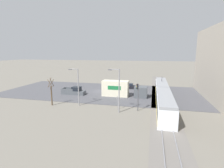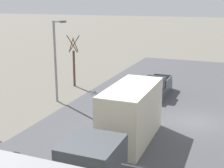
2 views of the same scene
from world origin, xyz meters
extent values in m
plane|color=slate|center=(0.00, 0.00, 0.00)|extent=(320.00, 320.00, 0.00)
cube|color=#4C4C51|center=(0.00, 0.00, 0.04)|extent=(21.89, 49.96, 0.08)
cube|color=slate|center=(0.00, 15.15, 0.04)|extent=(63.95, 4.40, 0.08)
cube|color=gray|center=(0.00, 14.43, 0.15)|extent=(62.67, 0.10, 0.14)
cube|color=gray|center=(0.00, 15.87, 0.15)|extent=(62.67, 0.10, 0.14)
cube|color=white|center=(-0.10, 15.15, 1.49)|extent=(13.32, 2.58, 2.82)
cube|color=black|center=(-0.10, 15.15, 1.82)|extent=(12.93, 2.61, 0.94)
cube|color=gold|center=(-0.10, 15.15, 0.62)|extent=(13.19, 2.62, 0.27)
cube|color=gray|center=(-0.10, 15.15, 3.10)|extent=(13.32, 2.37, 0.40)
cube|color=white|center=(13.58, 15.15, 1.49)|extent=(13.32, 2.58, 2.82)
cube|color=black|center=(13.58, 15.15, 1.82)|extent=(12.93, 2.61, 0.94)
cube|color=gold|center=(13.58, 15.15, 0.62)|extent=(13.19, 2.62, 0.27)
cube|color=gray|center=(13.58, 15.15, 3.10)|extent=(13.32, 2.37, 0.40)
cylinder|color=#2D2D33|center=(-0.55, 15.15, 3.85)|extent=(0.66, 0.07, 1.15)
cylinder|color=#2D2D33|center=(0.35, 15.15, 3.85)|extent=(0.66, 0.07, 1.15)
cube|color=#2D2D33|center=(-0.10, 15.15, 4.40)|extent=(1.10, 0.08, 0.06)
cube|color=#4C5156|center=(3.58, 10.50, 1.29)|extent=(2.56, 2.84, 2.42)
cube|color=beige|center=(3.58, 4.64, 1.86)|extent=(2.56, 6.04, 3.56)
cube|color=#196B38|center=(4.87, 4.64, 2.22)|extent=(0.02, 3.02, 0.89)
cube|color=#4C5156|center=(4.44, -5.59, 0.54)|extent=(1.94, 5.70, 0.91)
cube|color=black|center=(4.44, -4.79, 1.49)|extent=(1.79, 1.94, 0.99)
cube|color=#4C5156|center=(5.33, -6.79, 1.26)|extent=(0.12, 2.85, 0.53)
cube|color=#4C5156|center=(3.54, -6.79, 1.26)|extent=(0.12, 2.85, 0.53)
cube|color=#4C5156|center=(4.44, -8.33, 1.26)|extent=(1.79, 0.23, 0.53)
cube|color=red|center=(5.20, -8.41, 0.81)|extent=(0.14, 0.04, 0.18)
cube|color=black|center=(-5.44, 6.47, 0.49)|extent=(1.83, 4.74, 0.82)
cube|color=black|center=(-5.44, 6.47, 1.21)|extent=(1.58, 2.47, 0.60)
cylinder|color=#47474C|center=(12.81, 10.67, 2.41)|extent=(0.16, 0.16, 4.83)
cube|color=black|center=(12.81, 10.49, 4.35)|extent=(0.28, 0.22, 0.95)
sphere|color=#390606|center=(12.81, 10.37, 4.67)|extent=(0.18, 0.18, 0.18)
sphere|color=yellow|center=(12.81, 10.37, 4.35)|extent=(0.18, 0.18, 0.18)
sphere|color=black|center=(12.81, 10.37, 4.03)|extent=(0.18, 0.18, 0.18)
cylinder|color=brown|center=(13.39, -5.86, 1.90)|extent=(0.24, 0.24, 3.79)
cylinder|color=brown|center=(13.64, -5.86, 4.39)|extent=(0.09, 1.05, 1.45)
cylinder|color=brown|center=(13.39, -5.61, 4.52)|extent=(1.27, 0.09, 1.76)
cylinder|color=brown|center=(13.14, -5.86, 4.39)|extent=(0.09, 1.05, 1.45)
cylinder|color=brown|center=(13.39, -6.11, 4.52)|extent=(1.27, 0.09, 1.76)
cylinder|color=gray|center=(12.37, -0.67, 3.58)|extent=(0.20, 0.20, 7.17)
cylinder|color=gray|center=(12.37, -1.47, 7.05)|extent=(0.12, 1.60, 0.12)
cube|color=#515156|center=(12.37, -2.22, 6.99)|extent=(0.36, 0.60, 0.18)
cylinder|color=gray|center=(14.42, 7.60, 3.75)|extent=(0.20, 0.20, 7.49)
cylinder|color=gray|center=(14.42, 6.80, 7.37)|extent=(0.12, 1.60, 0.12)
cube|color=#515156|center=(14.42, 6.05, 7.31)|extent=(0.36, 0.60, 0.18)
cylinder|color=gray|center=(12.97, 7.04, 1.25)|extent=(0.06, 0.06, 2.50)
cube|color=white|center=(12.97, 7.01, 2.28)|extent=(0.32, 0.02, 0.44)
cube|color=red|center=(12.97, 7.00, 2.28)|extent=(0.31, 0.01, 0.10)
camera|label=1|loc=(42.51, 13.01, 10.26)|focal=28.00mm
camera|label=2|loc=(-2.18, 22.44, 8.79)|focal=50.00mm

